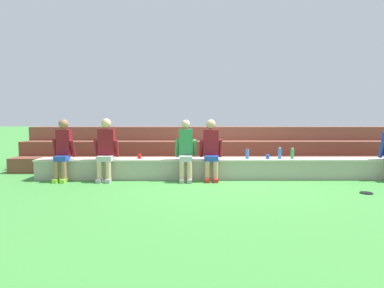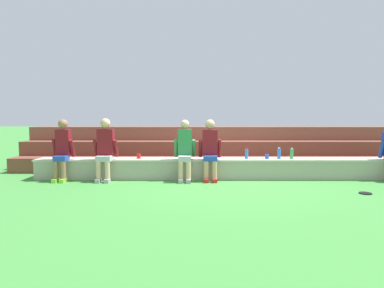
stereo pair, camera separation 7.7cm
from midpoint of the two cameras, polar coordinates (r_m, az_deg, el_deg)
ground_plane at (r=7.53m, az=5.21°, el=-6.35°), size 80.00×80.00×0.00m
stone_seating_wall at (r=7.75m, az=5.02°, el=-4.14°), size 8.67×0.59×0.47m
brick_bleachers at (r=9.43m, az=4.04°, el=-1.32°), size 10.85×1.82×1.15m
person_far_left at (r=7.95m, az=-21.90°, el=-0.72°), size 0.48×0.53×1.40m
person_left_of_center at (r=7.63m, az=-15.12°, el=-0.62°), size 0.54×0.55×1.41m
person_center at (r=7.39m, az=-1.39°, el=-0.93°), size 0.49×0.60×1.38m
person_right_of_center at (r=7.41m, az=3.05°, el=-0.74°), size 0.52×0.52×1.39m
water_bottle_near_left at (r=7.75m, az=9.37°, el=-1.70°), size 0.08×0.08×0.25m
water_bottle_mid_right at (r=7.91m, az=14.82°, el=-1.58°), size 0.08×0.08×0.27m
water_bottle_near_right at (r=8.01m, az=16.88°, el=-1.60°), size 0.08×0.08×0.25m
plastic_cup_left_end at (r=7.77m, az=-9.45°, el=-2.12°), size 0.09×0.09×0.11m
plastic_cup_middle at (r=7.84m, az=12.83°, el=-2.16°), size 0.09×0.09×0.10m
frisbee at (r=7.05m, az=27.92°, el=-7.58°), size 0.23×0.23×0.02m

